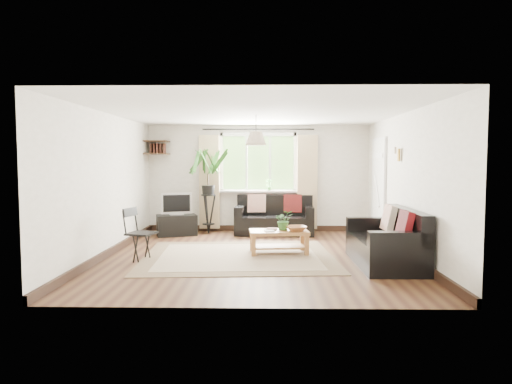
{
  "coord_description": "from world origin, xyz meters",
  "views": [
    {
      "loc": [
        0.18,
        -7.61,
        1.61
      ],
      "look_at": [
        0.0,
        0.4,
        1.05
      ],
      "focal_mm": 32.0,
      "sensor_mm": 36.0,
      "label": 1
    }
  ],
  "objects_px": {
    "tv_stand": "(177,225)",
    "coffee_table": "(279,242)",
    "sofa_back": "(274,216)",
    "palm_stand": "(208,191)",
    "folding_chair": "(141,234)",
    "sofa_right": "(385,238)"
  },
  "relations": [
    {
      "from": "sofa_right",
      "to": "tv_stand",
      "type": "relative_size",
      "value": 2.11
    },
    {
      "from": "coffee_table",
      "to": "sofa_right",
      "type": "bearing_deg",
      "value": -26.07
    },
    {
      "from": "sofa_back",
      "to": "coffee_table",
      "type": "relative_size",
      "value": 1.69
    },
    {
      "from": "palm_stand",
      "to": "folding_chair",
      "type": "bearing_deg",
      "value": -104.91
    },
    {
      "from": "sofa_right",
      "to": "tv_stand",
      "type": "xyz_separation_m",
      "value": [
        -3.74,
        2.67,
        -0.19
      ]
    },
    {
      "from": "tv_stand",
      "to": "palm_stand",
      "type": "height_order",
      "value": "palm_stand"
    },
    {
      "from": "tv_stand",
      "to": "sofa_right",
      "type": "bearing_deg",
      "value": -54.16
    },
    {
      "from": "sofa_back",
      "to": "coffee_table",
      "type": "xyz_separation_m",
      "value": [
        0.04,
        -2.12,
        -0.19
      ]
    },
    {
      "from": "sofa_right",
      "to": "folding_chair",
      "type": "distance_m",
      "value": 3.83
    },
    {
      "from": "coffee_table",
      "to": "folding_chair",
      "type": "relative_size",
      "value": 1.18
    },
    {
      "from": "sofa_back",
      "to": "palm_stand",
      "type": "xyz_separation_m",
      "value": [
        -1.45,
        0.06,
        0.54
      ]
    },
    {
      "from": "palm_stand",
      "to": "folding_chair",
      "type": "xyz_separation_m",
      "value": [
        -0.73,
        -2.74,
        -0.51
      ]
    },
    {
      "from": "tv_stand",
      "to": "coffee_table",
      "type": "bearing_deg",
      "value": -60.09
    },
    {
      "from": "palm_stand",
      "to": "folding_chair",
      "type": "distance_m",
      "value": 2.88
    },
    {
      "from": "sofa_right",
      "to": "palm_stand",
      "type": "relative_size",
      "value": 0.93
    },
    {
      "from": "sofa_back",
      "to": "folding_chair",
      "type": "distance_m",
      "value": 3.46
    },
    {
      "from": "coffee_table",
      "to": "palm_stand",
      "type": "distance_m",
      "value": 2.73
    },
    {
      "from": "coffee_table",
      "to": "sofa_back",
      "type": "bearing_deg",
      "value": 91.0
    },
    {
      "from": "sofa_back",
      "to": "tv_stand",
      "type": "bearing_deg",
      "value": -171.25
    },
    {
      "from": "coffee_table",
      "to": "folding_chair",
      "type": "distance_m",
      "value": 2.3
    },
    {
      "from": "sofa_back",
      "to": "coffee_table",
      "type": "distance_m",
      "value": 2.12
    },
    {
      "from": "tv_stand",
      "to": "palm_stand",
      "type": "bearing_deg",
      "value": 5.38
    }
  ]
}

